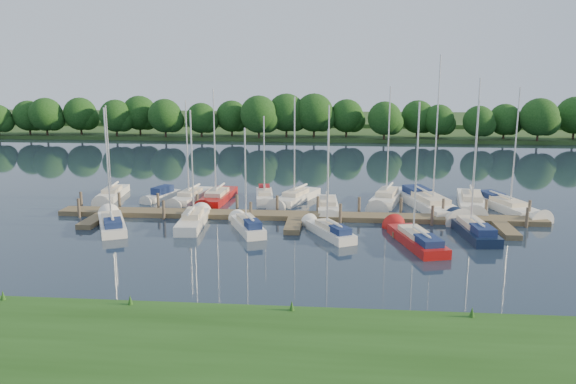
# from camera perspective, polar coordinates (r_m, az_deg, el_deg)

# --- Properties ---
(ground) EXTENTS (260.00, 260.00, 0.00)m
(ground) POSITION_cam_1_polar(r_m,az_deg,el_deg) (38.73, -0.02, -5.66)
(ground) COLOR #1A2635
(ground) RESTS_ON ground
(near_bank) EXTENTS (90.00, 10.00, 0.50)m
(near_bank) POSITION_cam_1_polar(r_m,az_deg,el_deg) (23.95, -3.55, -16.70)
(near_bank) COLOR #1D4313
(near_bank) RESTS_ON ground
(dock) EXTENTS (40.00, 6.00, 0.40)m
(dock) POSITION_cam_1_polar(r_m,az_deg,el_deg) (45.67, 0.79, -2.65)
(dock) COLOR brown
(dock) RESTS_ON ground
(mooring_pilings) EXTENTS (38.24, 2.84, 2.00)m
(mooring_pilings) POSITION_cam_1_polar(r_m,az_deg,el_deg) (46.66, 0.89, -1.83)
(mooring_pilings) COLOR #473D33
(mooring_pilings) RESTS_ON ground
(far_shore) EXTENTS (180.00, 30.00, 0.60)m
(far_shore) POSITION_cam_1_polar(r_m,az_deg,el_deg) (112.40, 3.38, 6.12)
(far_shore) COLOR #213C17
(far_shore) RESTS_ON ground
(distant_hill) EXTENTS (220.00, 40.00, 1.40)m
(distant_hill) POSITION_cam_1_polar(r_m,az_deg,el_deg) (137.25, 3.70, 7.34)
(distant_hill) COLOR #355525
(distant_hill) RESTS_ON ground
(treeline) EXTENTS (145.61, 9.09, 8.31)m
(treeline) POSITION_cam_1_polar(r_m,az_deg,el_deg) (99.51, 0.49, 7.56)
(treeline) COLOR #38281C
(treeline) RESTS_ON ground
(sailboat_n_0) EXTENTS (2.37, 7.22, 9.15)m
(sailboat_n_0) POSITION_cam_1_polar(r_m,az_deg,el_deg) (56.54, -17.44, -0.28)
(sailboat_n_0) COLOR white
(sailboat_n_0) RESTS_ON ground
(motorboat) EXTENTS (2.62, 4.75, 1.50)m
(motorboat) POSITION_cam_1_polar(r_m,az_deg,el_deg) (54.55, -12.70, -0.39)
(motorboat) COLOR white
(motorboat) RESTS_ON ground
(sailboat_n_2) EXTENTS (2.73, 7.71, 9.68)m
(sailboat_n_2) POSITION_cam_1_polar(r_m,az_deg,el_deg) (53.52, -9.93, -0.58)
(sailboat_n_2) COLOR white
(sailboat_n_2) RESTS_ON ground
(sailboat_n_3) EXTENTS (2.48, 8.52, 10.76)m
(sailboat_n_3) POSITION_cam_1_polar(r_m,az_deg,el_deg) (52.71, -7.25, -0.68)
(sailboat_n_3) COLOR #A3110F
(sailboat_n_3) RESTS_ON ground
(sailboat_n_4) EXTENTS (2.28, 6.45, 8.23)m
(sailboat_n_4) POSITION_cam_1_polar(r_m,az_deg,el_deg) (53.08, -2.40, -0.46)
(sailboat_n_4) COLOR white
(sailboat_n_4) RESTS_ON ground
(sailboat_n_5) EXTENTS (4.16, 7.81, 10.05)m
(sailboat_n_5) POSITION_cam_1_polar(r_m,az_deg,el_deg) (52.35, 0.77, -0.67)
(sailboat_n_5) COLOR white
(sailboat_n_5) RESTS_ON ground
(sailboat_n_6) EXTENTS (2.12, 7.45, 9.49)m
(sailboat_n_6) POSITION_cam_1_polar(r_m,az_deg,el_deg) (49.06, 4.04, -1.57)
(sailboat_n_6) COLOR white
(sailboat_n_6) RESTS_ON ground
(sailboat_n_7) EXTENTS (3.92, 8.69, 11.07)m
(sailboat_n_7) POSITION_cam_1_polar(r_m,az_deg,el_deg) (52.76, 10.01, -0.75)
(sailboat_n_7) COLOR white
(sailboat_n_7) RESTS_ON ground
(sailboat_n_8) EXTENTS (4.95, 10.97, 13.74)m
(sailboat_n_8) POSITION_cam_1_polar(r_m,az_deg,el_deg) (50.93, 14.24, -1.33)
(sailboat_n_8) COLOR white
(sailboat_n_8) RESTS_ON ground
(sailboat_n_9) EXTENTS (3.42, 9.35, 11.80)m
(sailboat_n_9) POSITION_cam_1_polar(r_m,az_deg,el_deg) (52.92, 18.13, -1.13)
(sailboat_n_9) COLOR white
(sailboat_n_9) RESTS_ON ground
(sailboat_n_10) EXTENTS (4.37, 8.69, 11.00)m
(sailboat_n_10) POSITION_cam_1_polar(r_m,az_deg,el_deg) (52.45, 21.37, -1.43)
(sailboat_n_10) COLOR white
(sailboat_n_10) RESTS_ON ground
(sailboat_s_0) EXTENTS (4.43, 7.31, 9.57)m
(sailboat_s_0) POSITION_cam_1_polar(r_m,az_deg,el_deg) (45.61, -17.47, -3.09)
(sailboat_s_0) COLOR white
(sailboat_s_0) RESTS_ON ground
(sailboat_s_1) EXTENTS (2.12, 7.23, 9.46)m
(sailboat_s_1) POSITION_cam_1_polar(r_m,az_deg,el_deg) (44.76, -9.58, -3.01)
(sailboat_s_1) COLOR white
(sailboat_s_1) RESTS_ON ground
(sailboat_s_2) EXTENTS (3.46, 6.11, 8.18)m
(sailboat_s_2) POSITION_cam_1_polar(r_m,az_deg,el_deg) (42.75, -4.14, -3.53)
(sailboat_s_2) COLOR white
(sailboat_s_2) RESTS_ON ground
(sailboat_s_3) EXTENTS (3.98, 6.04, 8.18)m
(sailboat_s_3) POSITION_cam_1_polar(r_m,az_deg,el_deg) (41.49, 4.21, -4.03)
(sailboat_s_3) COLOR white
(sailboat_s_3) RESTS_ON ground
(sailboat_s_4) EXTENTS (3.60, 8.12, 10.20)m
(sailboat_s_4) POSITION_cam_1_polar(r_m,az_deg,el_deg) (40.46, 12.80, -4.73)
(sailboat_s_4) COLOR #A3110F
(sailboat_s_4) RESTS_ON ground
(sailboat_s_5) EXTENTS (2.56, 8.06, 10.22)m
(sailboat_s_5) POSITION_cam_1_polar(r_m,az_deg,el_deg) (43.89, 18.21, -3.71)
(sailboat_s_5) COLOR black
(sailboat_s_5) RESTS_ON ground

